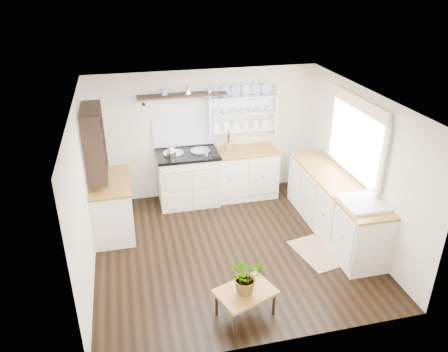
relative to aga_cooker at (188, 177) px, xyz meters
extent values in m
cube|color=black|center=(0.39, -1.57, -0.49)|extent=(4.00, 3.80, 0.01)
cube|color=beige|center=(0.39, 0.33, 0.66)|extent=(4.00, 0.02, 2.30)
cube|color=beige|center=(2.39, -1.57, 0.66)|extent=(0.02, 3.80, 2.30)
cube|color=beige|center=(-1.61, -1.57, 0.66)|extent=(0.02, 3.80, 2.30)
cube|color=white|center=(0.39, -1.57, 1.81)|extent=(4.00, 3.80, 0.01)
cube|color=white|center=(2.35, -1.42, 1.01)|extent=(0.04, 1.40, 1.00)
cube|color=white|center=(2.33, -1.42, 1.01)|extent=(0.02, 1.50, 1.10)
cube|color=#FEEECB|center=(2.31, -1.42, 1.59)|extent=(0.04, 1.55, 0.18)
cube|color=silver|center=(0.00, 0.00, -0.03)|extent=(1.03, 0.67, 0.91)
cube|color=black|center=(0.00, 0.00, 0.44)|extent=(1.07, 0.71, 0.05)
cylinder|color=silver|center=(-0.24, 0.00, 0.48)|extent=(0.35, 0.35, 0.03)
cylinder|color=silver|center=(0.24, 0.00, 0.48)|extent=(0.35, 0.35, 0.03)
cylinder|color=silver|center=(0.00, -0.37, 0.32)|extent=(0.93, 0.02, 0.02)
cube|color=#EDE4CC|center=(0.99, 0.03, -0.05)|extent=(1.25, 0.60, 0.88)
cube|color=brown|center=(0.99, 0.03, 0.39)|extent=(1.27, 0.63, 0.04)
cube|color=#EDE4CC|center=(2.09, -1.47, -0.05)|extent=(0.60, 2.40, 0.88)
cube|color=brown|center=(2.09, -1.47, 0.39)|extent=(0.62, 2.43, 0.04)
cube|color=white|center=(2.09, -2.22, 0.31)|extent=(0.55, 0.60, 0.28)
cylinder|color=silver|center=(2.29, -2.22, 0.51)|extent=(0.02, 0.02, 0.22)
cube|color=#EDE4CC|center=(-1.31, -0.67, -0.05)|extent=(0.60, 1.10, 0.88)
cube|color=brown|center=(-1.31, -0.67, 0.39)|extent=(0.62, 1.13, 0.04)
cube|color=white|center=(1.04, 0.31, 1.06)|extent=(1.20, 0.03, 0.90)
cube|color=white|center=(1.04, 0.22, 1.06)|extent=(1.20, 0.22, 0.02)
cylinder|color=navy|center=(1.04, 0.23, 1.33)|extent=(0.20, 0.02, 0.20)
cube|color=black|center=(-0.01, 0.20, 1.43)|extent=(1.50, 0.24, 0.04)
cone|color=black|center=(-0.66, 0.27, 1.32)|extent=(0.06, 0.20, 0.06)
cone|color=black|center=(0.64, 0.27, 1.32)|extent=(0.06, 0.20, 0.06)
cube|color=black|center=(-1.45, -0.67, 1.06)|extent=(0.28, 0.80, 1.05)
cylinder|color=#A1623B|center=(0.75, 0.11, 0.50)|extent=(0.12, 0.12, 0.14)
cube|color=brown|center=(0.21, -2.97, -0.14)|extent=(0.80, 0.69, 0.04)
cylinder|color=black|center=(0.01, -3.25, -0.32)|extent=(0.04, 0.04, 0.33)
cylinder|color=black|center=(-0.12, -2.89, -0.32)|extent=(0.04, 0.04, 0.33)
cylinder|color=black|center=(0.55, -3.05, -0.32)|extent=(0.04, 0.04, 0.33)
cylinder|color=black|center=(0.42, -2.69, -0.32)|extent=(0.04, 0.04, 0.33)
imported|color=#3F7233|center=(0.21, -2.97, 0.11)|extent=(0.48, 0.45, 0.45)
cube|color=#8C6A51|center=(1.61, -2.00, -0.48)|extent=(0.70, 0.94, 0.02)
camera|label=1|loc=(-0.98, -6.88, 3.39)|focal=35.00mm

